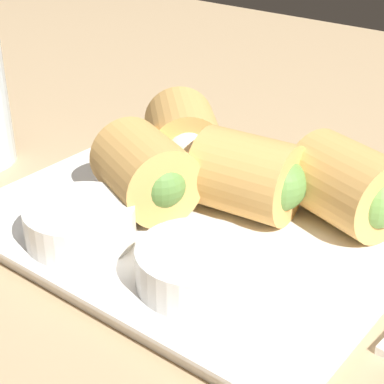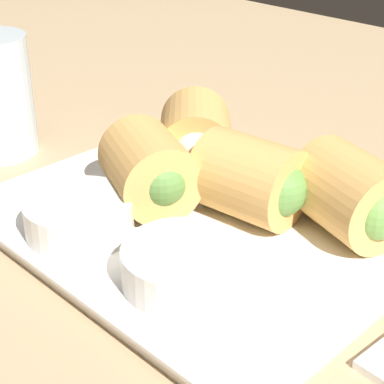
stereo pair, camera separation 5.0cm
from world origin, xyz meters
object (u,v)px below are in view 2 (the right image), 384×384
(dipping_bowl_far, at_px, (183,264))
(dipping_bowl_near, at_px, (79,215))
(serving_plate, at_px, (192,229))
(spoon, at_px, (341,171))

(dipping_bowl_far, bearing_deg, dipping_bowl_near, 5.69)
(serving_plate, bearing_deg, dipping_bowl_near, 55.08)
(dipping_bowl_near, distance_m, dipping_bowl_far, 0.10)
(serving_plate, xyz_separation_m, spoon, (-0.02, -0.17, -0.00))
(dipping_bowl_near, relative_size, spoon, 0.41)
(serving_plate, height_order, spoon, same)
(serving_plate, xyz_separation_m, dipping_bowl_far, (-0.05, 0.06, 0.02))
(dipping_bowl_far, distance_m, spoon, 0.23)
(serving_plate, distance_m, spoon, 0.17)
(spoon, bearing_deg, dipping_bowl_near, 73.18)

